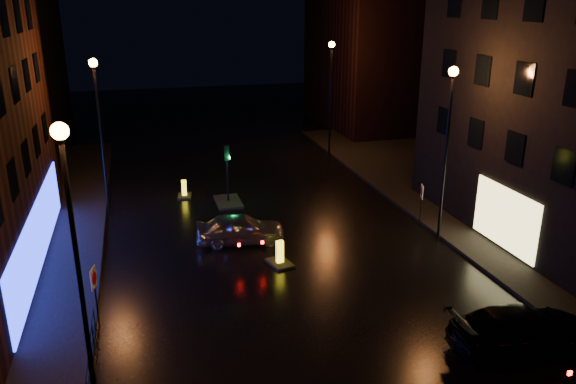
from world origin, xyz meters
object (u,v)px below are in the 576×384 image
object	(u,v)px
dark_sedan	(523,329)
bollard_far	(184,193)
road_sign_left	(94,283)
bollard_near	(280,259)
road_sign_right	(422,195)
traffic_signal	(228,195)
silver_hatchback	(240,229)

from	to	relation	value
dark_sedan	bollard_far	distance (m)	20.83
dark_sedan	road_sign_left	distance (m)	14.80
bollard_far	road_sign_left	world-z (taller)	road_sign_left
bollard_near	road_sign_left	size ratio (longest dim) A/B	0.64
road_sign_left	road_sign_right	world-z (taller)	road_sign_left
traffic_signal	bollard_near	bearing A→B (deg)	-84.22
traffic_signal	road_sign_left	bearing A→B (deg)	-120.05
silver_hatchback	bollard_far	world-z (taller)	silver_hatchback
road_sign_right	road_sign_left	bearing A→B (deg)	38.35
silver_hatchback	road_sign_right	xyz separation A→B (m)	(9.48, -0.26, 0.91)
road_sign_left	road_sign_right	xyz separation A→B (m)	(15.79, 5.63, -0.10)
traffic_signal	road_sign_left	xyz separation A→B (m)	(-6.70, -11.58, 1.22)
traffic_signal	road_sign_right	world-z (taller)	traffic_signal
bollard_far	traffic_signal	bearing A→B (deg)	-28.29
bollard_near	road_sign_right	bearing A→B (deg)	3.34
traffic_signal	bollard_far	world-z (taller)	traffic_signal
dark_sedan	bollard_near	size ratio (longest dim) A/B	3.47
silver_hatchback	dark_sedan	bearing A→B (deg)	-139.89
road_sign_right	bollard_near	bearing A→B (deg)	36.04
bollard_near	silver_hatchback	bearing A→B (deg)	99.79
road_sign_left	traffic_signal	bearing A→B (deg)	73.12
bollard_near	dark_sedan	bearing A→B (deg)	-67.01
dark_sedan	silver_hatchback	bearing A→B (deg)	35.89
silver_hatchback	bollard_far	bearing A→B (deg)	20.99
silver_hatchback	road_sign_right	world-z (taller)	road_sign_right
road_sign_left	bollard_near	bearing A→B (deg)	35.22
traffic_signal	bollard_near	distance (m)	8.56
traffic_signal	bollard_far	distance (m)	2.94
traffic_signal	bollard_far	bearing A→B (deg)	143.39
traffic_signal	bollard_far	size ratio (longest dim) A/B	2.70
bollard_far	road_sign_left	xyz separation A→B (m)	(-4.35, -13.32, 1.50)
traffic_signal	bollard_near	size ratio (longest dim) A/B	2.36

